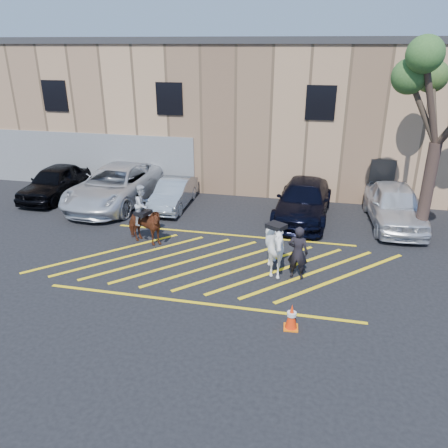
% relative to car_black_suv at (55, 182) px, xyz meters
% --- Properties ---
extents(ground, '(90.00, 90.00, 0.00)m').
position_rel_car_black_suv_xyz_m(ground, '(9.36, -4.94, -0.78)').
color(ground, black).
rests_on(ground, ground).
extents(car_black_suv, '(1.90, 4.58, 1.55)m').
position_rel_car_black_suv_xyz_m(car_black_suv, '(0.00, 0.00, 0.00)').
color(car_black_suv, black).
rests_on(car_black_suv, ground).
extents(car_white_pickup, '(3.25, 6.44, 1.75)m').
position_rel_car_black_suv_xyz_m(car_white_pickup, '(3.29, -0.19, 0.10)').
color(car_white_pickup, silver).
rests_on(car_white_pickup, ground).
extents(car_silver_sedan, '(1.41, 3.89, 1.28)m').
position_rel_car_black_suv_xyz_m(car_silver_sedan, '(6.09, -0.10, -0.14)').
color(car_silver_sedan, '#9AA2A8').
rests_on(car_silver_sedan, ground).
extents(car_blue_suv, '(2.55, 5.48, 1.55)m').
position_rel_car_black_suv_xyz_m(car_blue_suv, '(11.98, -0.18, -0.00)').
color(car_blue_suv, black).
rests_on(car_blue_suv, ground).
extents(car_white_suv, '(2.30, 5.08, 1.69)m').
position_rel_car_black_suv_xyz_m(car_white_suv, '(15.71, -0.18, 0.07)').
color(car_white_suv, silver).
rests_on(car_white_suv, ground).
extents(handler, '(0.70, 0.50, 1.78)m').
position_rel_car_black_suv_xyz_m(handler, '(12.05, -5.60, 0.12)').
color(handler, black).
rests_on(handler, ground).
extents(warehouse, '(32.42, 10.20, 7.30)m').
position_rel_car_black_suv_xyz_m(warehouse, '(9.35, 7.05, 2.88)').
color(warehouse, tan).
rests_on(warehouse, ground).
extents(hatching_zone, '(12.60, 5.12, 0.01)m').
position_rel_car_black_suv_xyz_m(hatching_zone, '(9.36, -5.24, -0.77)').
color(hatching_zone, yellow).
rests_on(hatching_zone, ground).
extents(mounted_bay, '(1.91, 1.26, 2.32)m').
position_rel_car_black_suv_xyz_m(mounted_bay, '(6.29, -4.19, 0.16)').
color(mounted_bay, '#5D2516').
rests_on(mounted_bay, ground).
extents(saddled_white, '(2.23, 2.30, 1.93)m').
position_rel_car_black_suv_xyz_m(saddled_white, '(11.32, -5.54, 0.19)').
color(saddled_white, white).
rests_on(saddled_white, ground).
extents(traffic_cone, '(0.41, 0.41, 0.73)m').
position_rel_car_black_suv_xyz_m(traffic_cone, '(12.08, -8.38, -0.41)').
color(traffic_cone, orange).
rests_on(traffic_cone, ground).
extents(tree, '(3.99, 4.37, 7.31)m').
position_rel_car_black_suv_xyz_m(tree, '(16.43, -1.78, 4.92)').
color(tree, '#402E27').
rests_on(tree, ground).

